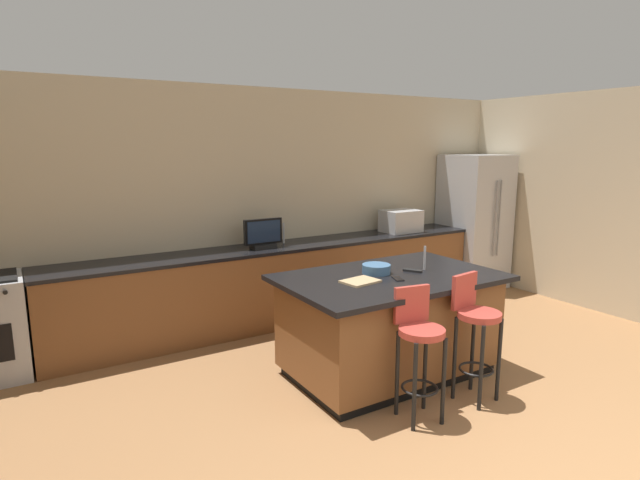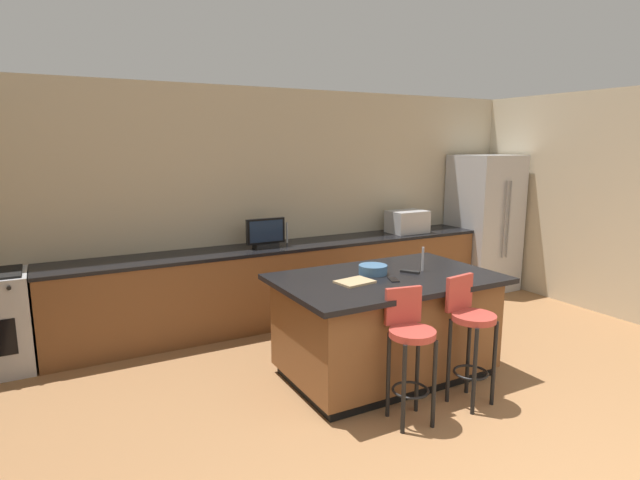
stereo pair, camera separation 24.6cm
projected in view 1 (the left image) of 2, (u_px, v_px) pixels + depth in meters
wall_back at (270, 204)px, 6.09m from camera, size 7.42×0.12×2.67m
wall_right at (618, 204)px, 6.04m from camera, size 0.12×4.77×2.67m
counter_back at (285, 283)px, 5.93m from camera, size 5.19×0.62×0.90m
kitchen_island at (389, 324)px, 4.55m from camera, size 1.91×1.21×0.91m
refrigerator at (474, 222)px, 7.30m from camera, size 0.80×0.80×1.89m
microwave at (401, 221)px, 6.70m from camera, size 0.48×0.36×0.29m
tv_monitor at (263, 235)px, 5.63m from camera, size 0.44×0.16×0.33m
sink_faucet_back at (284, 233)px, 5.93m from camera, size 0.02×0.02×0.24m
sink_faucet_island at (425, 258)px, 4.64m from camera, size 0.02×0.02×0.22m
bar_stool_left at (419, 342)px, 3.77m from camera, size 0.34×0.36×1.00m
bar_stool_right at (475, 326)px, 4.06m from camera, size 0.34×0.36×1.02m
fruit_bowl at (376, 269)px, 4.53m from camera, size 0.25×0.25×0.08m
cell_phone at (398, 279)px, 4.34m from camera, size 0.12×0.17×0.01m
tv_remote at (412, 271)px, 4.59m from camera, size 0.13×0.17×0.02m
cutting_board at (360, 281)px, 4.24m from camera, size 0.32×0.26×0.02m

